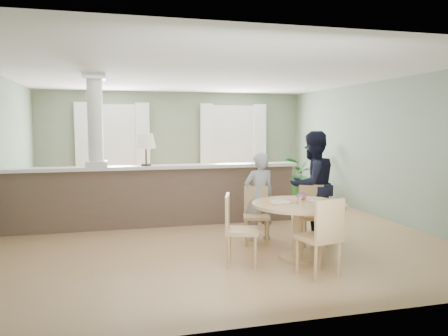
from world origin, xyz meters
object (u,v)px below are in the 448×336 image
object	(u,v)px
dining_table	(299,214)
chair_side	(236,226)
chair_far_man	(313,212)
houseplant	(297,173)
child_person	(259,196)
man_person	(313,185)
sofa	(203,188)
chair_far_boy	(256,212)
chair_near	(323,234)

from	to	relation	value
dining_table	chair_side	world-z (taller)	chair_side
chair_far_man	dining_table	bearing A→B (deg)	-117.58
houseplant	chair_far_man	xyz separation A→B (m)	(-1.36, -3.65, -0.19)
chair_side	child_person	xyz separation A→B (m)	(0.70, 1.11, 0.19)
chair_far_man	man_person	distance (m)	0.51
houseplant	chair_far_man	distance (m)	3.90
sofa	man_person	world-z (taller)	man_person
sofa	chair_far_boy	world-z (taller)	chair_far_boy
dining_table	child_person	world-z (taller)	child_person
child_person	man_person	distance (m)	0.90
child_person	man_person	bearing A→B (deg)	167.38
dining_table	child_person	bearing A→B (deg)	100.96
chair_side	chair_far_man	bearing A→B (deg)	-46.50
sofa	chair_far_man	bearing A→B (deg)	-83.38
dining_table	chair_side	xyz separation A→B (m)	(-0.90, -0.05, -0.10)
chair_near	child_person	size ratio (longest dim) A/B	0.69
sofa	chair_near	bearing A→B (deg)	-94.99
houseplant	chair_far_boy	distance (m)	4.02
chair_side	houseplant	bearing A→B (deg)	-15.15
houseplant	chair_near	bearing A→B (deg)	-110.75
chair_side	chair_near	bearing A→B (deg)	-112.85
dining_table	chair_far_man	bearing A→B (deg)	50.71
sofa	man_person	distance (m)	3.27
chair_far_boy	chair_side	size ratio (longest dim) A/B	0.93
chair_far_boy	chair_far_man	size ratio (longest dim) A/B	0.97
houseplant	chair_side	bearing A→B (deg)	-122.67
dining_table	chair_far_boy	bearing A→B (deg)	108.06
chair_far_man	sofa	bearing A→B (deg)	118.99
chair_far_man	chair_near	world-z (taller)	chair_near
chair_far_man	man_person	size ratio (longest dim) A/B	0.52
houseplant	chair_far_boy	bearing A→B (deg)	-122.91
houseplant	chair_far_boy	xyz separation A→B (m)	(-2.18, -3.37, -0.20)
sofa	houseplant	xyz separation A→B (m)	(2.40, 0.31, 0.25)
chair_far_man	child_person	xyz separation A→B (m)	(-0.73, 0.41, 0.20)
houseplant	chair_side	world-z (taller)	houseplant
chair_near	man_person	bearing A→B (deg)	-124.84
man_person	chair_side	bearing A→B (deg)	16.68
chair_side	man_person	size ratio (longest dim) A/B	0.54
chair_near	chair_side	xyz separation A→B (m)	(-0.86, 0.73, -0.02)
dining_table	chair_far_man	distance (m)	0.84
chair_near	chair_side	world-z (taller)	chair_near
man_person	chair_near	bearing A→B (deg)	51.70
chair_side	child_person	world-z (taller)	child_person
chair_far_man	child_person	size ratio (longest dim) A/B	0.64
sofa	chair_near	size ratio (longest dim) A/B	3.05
sofa	man_person	xyz separation A→B (m)	(1.18, -3.02, 0.44)
sofa	houseplant	bearing A→B (deg)	-3.32
sofa	child_person	world-z (taller)	child_person
chair_far_boy	chair_near	size ratio (longest dim) A/B	0.90
houseplant	child_person	size ratio (longest dim) A/B	0.97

